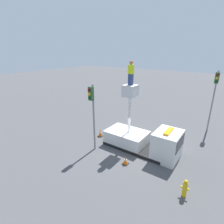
% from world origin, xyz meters
% --- Properties ---
extents(ground_plane, '(120.00, 120.00, 0.00)m').
position_xyz_m(ground_plane, '(0.00, 0.00, 0.00)').
color(ground_plane, '#4C4C4F').
extents(bucket_truck, '(6.05, 2.35, 5.19)m').
position_xyz_m(bucket_truck, '(0.60, 0.00, 0.92)').
color(bucket_truck, black).
rests_on(bucket_truck, ground).
extents(worker, '(0.40, 0.26, 1.75)m').
position_xyz_m(worker, '(-0.70, 0.00, 6.07)').
color(worker, navy).
rests_on(worker, bucket_truck).
extents(traffic_light_pole, '(0.34, 0.57, 5.37)m').
position_xyz_m(traffic_light_pole, '(-2.63, -2.30, 3.80)').
color(traffic_light_pole, gray).
rests_on(traffic_light_pole, ground).
extents(traffic_light_across, '(0.34, 0.57, 5.98)m').
position_xyz_m(traffic_light_across, '(4.34, 7.02, 4.21)').
color(traffic_light_across, gray).
rests_on(traffic_light_across, ground).
extents(fire_hydrant, '(0.49, 0.25, 1.09)m').
position_xyz_m(fire_hydrant, '(4.67, -3.05, 0.53)').
color(fire_hydrant, gold).
rests_on(fire_hydrant, ground).
extents(traffic_cone_rear, '(0.45, 0.45, 0.72)m').
position_xyz_m(traffic_cone_rear, '(-3.68, -0.15, 0.34)').
color(traffic_cone_rear, black).
rests_on(traffic_cone_rear, ground).
extents(traffic_cone_curbside, '(0.41, 0.41, 0.66)m').
position_xyz_m(traffic_cone_curbside, '(0.49, -2.45, 0.31)').
color(traffic_cone_curbside, black).
rests_on(traffic_cone_curbside, ground).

